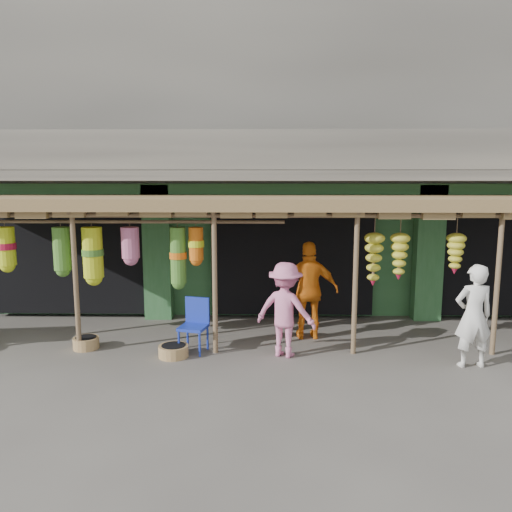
{
  "coord_description": "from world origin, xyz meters",
  "views": [
    {
      "loc": [
        -0.6,
        -8.89,
        3.16
      ],
      "look_at": [
        -0.79,
        1.0,
        1.59
      ],
      "focal_mm": 35.0,
      "sensor_mm": 36.0,
      "label": 1
    }
  ],
  "objects_px": {
    "person_front": "(473,316)",
    "person_vendor": "(310,290)",
    "blue_chair": "(195,322)",
    "person_shopper": "(285,310)"
  },
  "relations": [
    {
      "from": "person_shopper",
      "to": "person_vendor",
      "type": "bearing_deg",
      "value": -94.23
    },
    {
      "from": "blue_chair",
      "to": "person_shopper",
      "type": "bearing_deg",
      "value": 5.81
    },
    {
      "from": "person_front",
      "to": "blue_chair",
      "type": "bearing_deg",
      "value": -13.37
    },
    {
      "from": "person_front",
      "to": "person_vendor",
      "type": "relative_size",
      "value": 0.91
    },
    {
      "from": "blue_chair",
      "to": "person_front",
      "type": "height_order",
      "value": "person_front"
    },
    {
      "from": "person_front",
      "to": "person_shopper",
      "type": "xyz_separation_m",
      "value": [
        -3.11,
        0.46,
        -0.03
      ]
    },
    {
      "from": "blue_chair",
      "to": "person_vendor",
      "type": "xyz_separation_m",
      "value": [
        2.15,
        0.76,
        0.42
      ]
    },
    {
      "from": "person_front",
      "to": "person_shopper",
      "type": "height_order",
      "value": "person_front"
    },
    {
      "from": "blue_chair",
      "to": "person_front",
      "type": "xyz_separation_m",
      "value": [
        4.75,
        -0.7,
        0.33
      ]
    },
    {
      "from": "person_front",
      "to": "person_vendor",
      "type": "height_order",
      "value": "person_vendor"
    }
  ]
}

